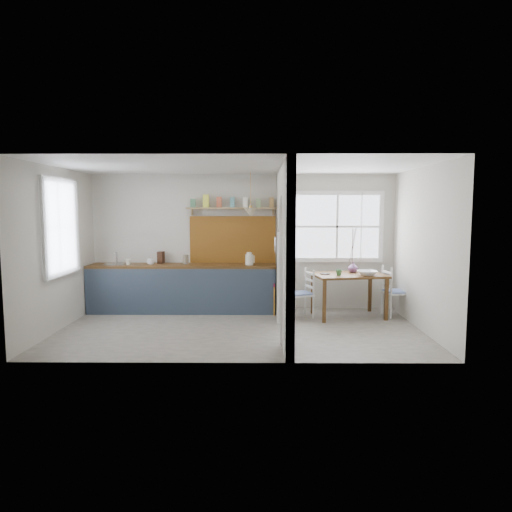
{
  "coord_description": "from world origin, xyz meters",
  "views": [
    {
      "loc": [
        0.31,
        -7.19,
        1.93
      ],
      "look_at": [
        0.25,
        0.44,
        1.15
      ],
      "focal_mm": 32.0,
      "sensor_mm": 36.0,
      "label": 1
    }
  ],
  "objects_px": {
    "kettle": "(249,259)",
    "vase": "(353,267)",
    "chair_left": "(300,293)",
    "chair_right": "(397,291)",
    "dining_table": "(348,295)"
  },
  "relations": [
    {
      "from": "chair_right",
      "to": "kettle",
      "type": "relative_size",
      "value": 3.86
    },
    {
      "from": "vase",
      "to": "chair_right",
      "type": "bearing_deg",
      "value": -12.26
    },
    {
      "from": "chair_right",
      "to": "kettle",
      "type": "distance_m",
      "value": 2.74
    },
    {
      "from": "chair_left",
      "to": "vase",
      "type": "relative_size",
      "value": 4.53
    },
    {
      "from": "chair_left",
      "to": "vase",
      "type": "height_order",
      "value": "vase"
    },
    {
      "from": "kettle",
      "to": "vase",
      "type": "bearing_deg",
      "value": 19.24
    },
    {
      "from": "dining_table",
      "to": "kettle",
      "type": "distance_m",
      "value": 1.92
    },
    {
      "from": "kettle",
      "to": "vase",
      "type": "height_order",
      "value": "kettle"
    },
    {
      "from": "dining_table",
      "to": "kettle",
      "type": "height_order",
      "value": "kettle"
    },
    {
      "from": "dining_table",
      "to": "chair_right",
      "type": "distance_m",
      "value": 0.88
    },
    {
      "from": "chair_right",
      "to": "dining_table",
      "type": "bearing_deg",
      "value": 85.03
    },
    {
      "from": "dining_table",
      "to": "vase",
      "type": "height_order",
      "value": "vase"
    },
    {
      "from": "chair_right",
      "to": "kettle",
      "type": "bearing_deg",
      "value": 76.22
    },
    {
      "from": "chair_left",
      "to": "kettle",
      "type": "distance_m",
      "value": 1.14
    },
    {
      "from": "dining_table",
      "to": "kettle",
      "type": "bearing_deg",
      "value": 160.81
    }
  ]
}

